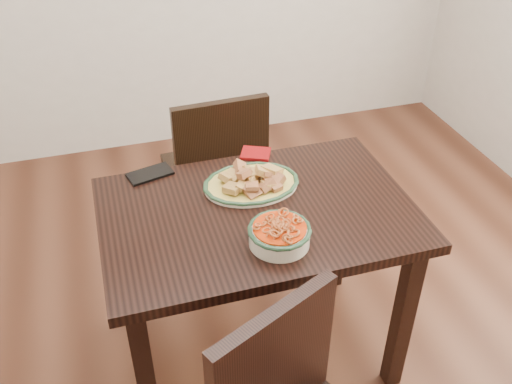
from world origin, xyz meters
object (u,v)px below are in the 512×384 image
object	(u,v)px
chair_far	(217,168)
smartphone	(150,174)
dining_table	(258,234)
fish_plate	(251,176)
noodle_bowl	(279,233)

from	to	relation	value
chair_far	smartphone	world-z (taller)	chair_far
smartphone	chair_far	bearing A→B (deg)	31.98
dining_table	smartphone	bearing A→B (deg)	135.30
fish_plate	noodle_bowl	bearing A→B (deg)	-90.73
noodle_bowl	smartphone	xyz separation A→B (m)	(-0.34, 0.52, -0.04)
dining_table	fish_plate	distance (m)	0.21
dining_table	fish_plate	bearing A→B (deg)	82.68
dining_table	noodle_bowl	size ratio (longest dim) A/B	5.28
smartphone	fish_plate	bearing A→B (deg)	-42.69
fish_plate	smartphone	size ratio (longest dim) A/B	2.12
dining_table	smartphone	size ratio (longest dim) A/B	6.59
chair_far	noodle_bowl	distance (m)	0.92
chair_far	smartphone	distance (m)	0.55
noodle_bowl	smartphone	world-z (taller)	noodle_bowl
noodle_bowl	chair_far	bearing A→B (deg)	90.51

